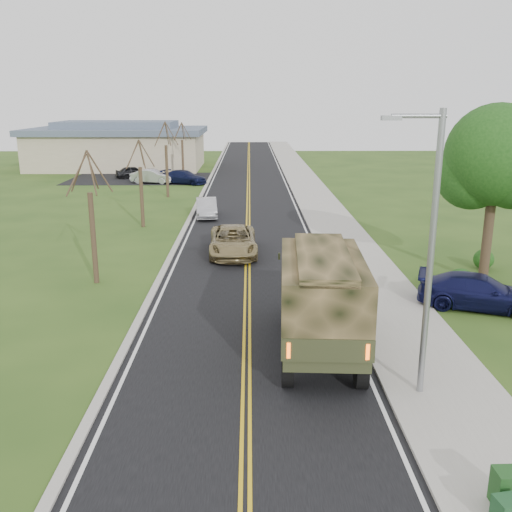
{
  "coord_description": "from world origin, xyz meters",
  "views": [
    {
      "loc": [
        0.12,
        -15.25,
        8.2
      ],
      "look_at": [
        0.38,
        8.01,
        1.8
      ],
      "focal_mm": 40.0,
      "sensor_mm": 36.0,
      "label": 1
    }
  ],
  "objects_px": {
    "sedan_silver": "(206,208)",
    "military_truck": "(321,293)",
    "suv_champagne": "(233,241)",
    "pickup_navy": "(479,292)",
    "utility_box_near": "(508,488)"
  },
  "relations": [
    {
      "from": "utility_box_near",
      "to": "suv_champagne",
      "type": "bearing_deg",
      "value": 105.85
    },
    {
      "from": "military_truck",
      "to": "suv_champagne",
      "type": "bearing_deg",
      "value": 107.72
    },
    {
      "from": "sedan_silver",
      "to": "military_truck",
      "type": "bearing_deg",
      "value": -82.43
    },
    {
      "from": "military_truck",
      "to": "utility_box_near",
      "type": "distance_m",
      "value": 8.4
    },
    {
      "from": "pickup_navy",
      "to": "suv_champagne",
      "type": "bearing_deg",
      "value": 69.14
    },
    {
      "from": "military_truck",
      "to": "pickup_navy",
      "type": "height_order",
      "value": "military_truck"
    },
    {
      "from": "suv_champagne",
      "to": "pickup_navy",
      "type": "relative_size",
      "value": 1.13
    },
    {
      "from": "suv_champagne",
      "to": "sedan_silver",
      "type": "distance_m",
      "value": 10.54
    },
    {
      "from": "sedan_silver",
      "to": "suv_champagne",
      "type": "bearing_deg",
      "value": -83.77
    },
    {
      "from": "sedan_silver",
      "to": "pickup_navy",
      "type": "relative_size",
      "value": 0.86
    },
    {
      "from": "pickup_navy",
      "to": "utility_box_near",
      "type": "distance_m",
      "value": 12.4
    },
    {
      "from": "sedan_silver",
      "to": "pickup_navy",
      "type": "height_order",
      "value": "pickup_navy"
    },
    {
      "from": "suv_champagne",
      "to": "sedan_silver",
      "type": "bearing_deg",
      "value": 99.93
    },
    {
      "from": "military_truck",
      "to": "suv_champagne",
      "type": "height_order",
      "value": "military_truck"
    },
    {
      "from": "military_truck",
      "to": "suv_champagne",
      "type": "xyz_separation_m",
      "value": [
        -3.23,
        12.5,
        -1.31
      ]
    }
  ]
}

